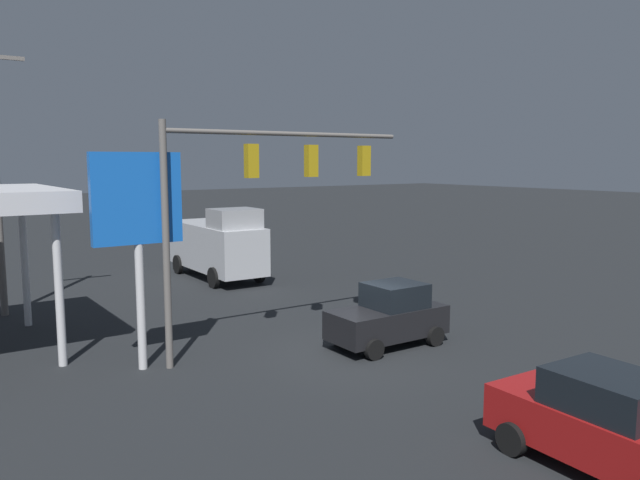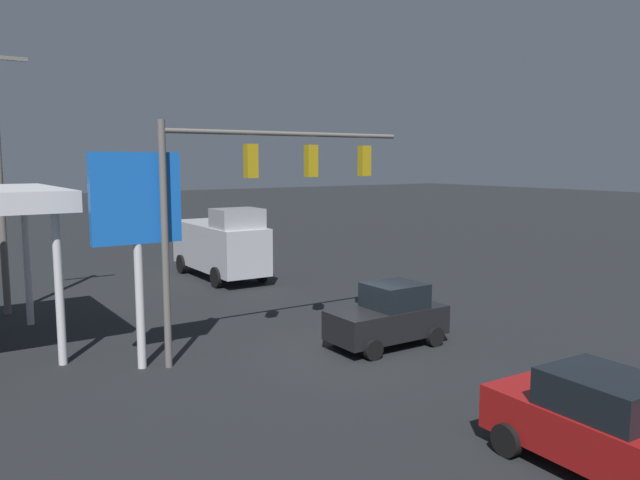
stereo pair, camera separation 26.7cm
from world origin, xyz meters
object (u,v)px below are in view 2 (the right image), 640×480
at_px(traffic_signal_assembly, 262,182).
at_px(delivery_truck, 221,244).
at_px(hatchback_crossing, 389,316).
at_px(price_sign, 136,210).
at_px(sedan_far, 603,426).

distance_m(traffic_signal_assembly, delivery_truck, 12.52).
relative_size(traffic_signal_assembly, hatchback_crossing, 2.17).
xyz_separation_m(price_sign, sedan_far, (-5.14, 10.70, -3.51)).
bearing_deg(sedan_far, price_sign, -152.31).
bearing_deg(price_sign, traffic_signal_assembly, 174.91).
bearing_deg(price_sign, hatchback_crossing, 162.61).
height_order(traffic_signal_assembly, price_sign, traffic_signal_assembly).
distance_m(traffic_signal_assembly, price_sign, 3.82).
xyz_separation_m(hatchback_crossing, sedan_far, (2.01, 8.47, 0.00)).
height_order(price_sign, sedan_far, price_sign).
xyz_separation_m(price_sign, hatchback_crossing, (-7.15, 2.24, -3.51)).
bearing_deg(price_sign, delivery_truck, -124.54).
relative_size(price_sign, sedan_far, 1.35).
xyz_separation_m(traffic_signal_assembly, hatchback_crossing, (-3.41, 1.91, -4.23)).
distance_m(price_sign, hatchback_crossing, 8.27).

